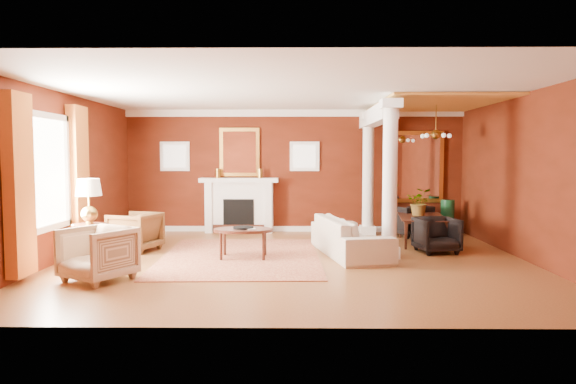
{
  "coord_description": "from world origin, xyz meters",
  "views": [
    {
      "loc": [
        0.01,
        -8.77,
        1.8
      ],
      "look_at": [
        -0.11,
        0.57,
        1.15
      ],
      "focal_mm": 32.0,
      "sensor_mm": 36.0,
      "label": 1
    }
  ],
  "objects_px": {
    "sofa": "(350,230)",
    "side_table": "(89,207)",
    "armchair_leopard": "(135,230)",
    "dining_table": "(423,222)",
    "armchair_stripe": "(97,251)",
    "coffee_table": "(243,231)"
  },
  "relations": [
    {
      "from": "armchair_leopard",
      "to": "side_table",
      "type": "relative_size",
      "value": 0.57
    },
    {
      "from": "armchair_stripe",
      "to": "dining_table",
      "type": "relative_size",
      "value": 0.54
    },
    {
      "from": "armchair_stripe",
      "to": "dining_table",
      "type": "bearing_deg",
      "value": 61.04
    },
    {
      "from": "coffee_table",
      "to": "side_table",
      "type": "relative_size",
      "value": 0.73
    },
    {
      "from": "armchair_stripe",
      "to": "side_table",
      "type": "xyz_separation_m",
      "value": [
        -0.58,
        1.18,
        0.52
      ]
    },
    {
      "from": "sofa",
      "to": "side_table",
      "type": "distance_m",
      "value": 4.56
    },
    {
      "from": "armchair_stripe",
      "to": "coffee_table",
      "type": "distance_m",
      "value": 2.57
    },
    {
      "from": "side_table",
      "to": "dining_table",
      "type": "distance_m",
      "value": 6.45
    },
    {
      "from": "coffee_table",
      "to": "dining_table",
      "type": "distance_m",
      "value": 3.9
    },
    {
      "from": "armchair_leopard",
      "to": "dining_table",
      "type": "height_order",
      "value": "dining_table"
    },
    {
      "from": "sofa",
      "to": "side_table",
      "type": "relative_size",
      "value": 1.63
    },
    {
      "from": "sofa",
      "to": "side_table",
      "type": "xyz_separation_m",
      "value": [
        -4.45,
        -0.85,
        0.5
      ]
    },
    {
      "from": "sofa",
      "to": "coffee_table",
      "type": "height_order",
      "value": "sofa"
    },
    {
      "from": "armchair_leopard",
      "to": "armchair_stripe",
      "type": "xyz_separation_m",
      "value": [
        0.19,
        -2.35,
        0.03
      ]
    },
    {
      "from": "coffee_table",
      "to": "armchair_leopard",
      "type": "bearing_deg",
      "value": 162.43
    },
    {
      "from": "sofa",
      "to": "armchair_leopard",
      "type": "xyz_separation_m",
      "value": [
        -4.06,
        0.31,
        -0.05
      ]
    },
    {
      "from": "side_table",
      "to": "coffee_table",
      "type": "bearing_deg",
      "value": 10.92
    },
    {
      "from": "armchair_leopard",
      "to": "side_table",
      "type": "bearing_deg",
      "value": -0.28
    },
    {
      "from": "armchair_stripe",
      "to": "armchair_leopard",
      "type": "bearing_deg",
      "value": 125.04
    },
    {
      "from": "coffee_table",
      "to": "dining_table",
      "type": "relative_size",
      "value": 0.65
    },
    {
      "from": "side_table",
      "to": "armchair_leopard",
      "type": "bearing_deg",
      "value": 71.28
    },
    {
      "from": "dining_table",
      "to": "armchair_stripe",
      "type": "bearing_deg",
      "value": 128.27
    }
  ]
}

